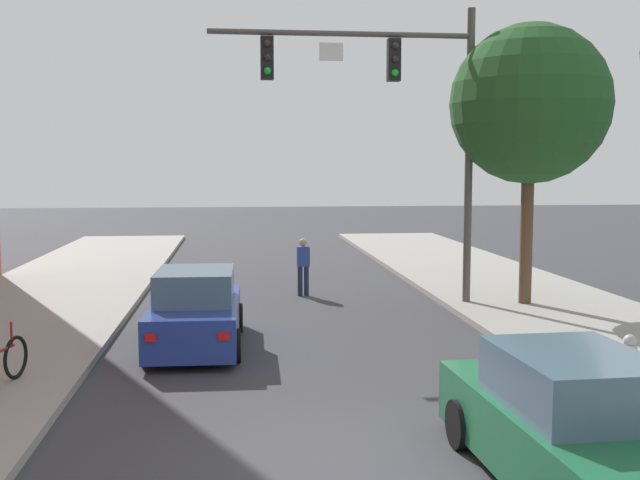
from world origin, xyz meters
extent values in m
plane|color=#38383D|center=(0.00, 0.00, 0.00)|extent=(120.00, 120.00, 0.00)
cylinder|color=#514C47|center=(4.60, 9.95, 3.90)|extent=(0.20, 0.20, 7.50)
cylinder|color=#514C47|center=(1.29, 9.95, 6.95)|extent=(6.63, 0.14, 0.14)
cube|color=black|center=(2.61, 9.95, 6.33)|extent=(0.32, 0.28, 1.05)
sphere|color=#2D2823|center=(2.61, 9.80, 6.66)|extent=(0.18, 0.18, 0.18)
sphere|color=#2D2823|center=(2.61, 9.80, 6.33)|extent=(0.18, 0.18, 0.18)
sphere|color=green|center=(2.61, 9.80, 6.00)|extent=(0.18, 0.18, 0.18)
cube|color=black|center=(-0.57, 9.95, 6.33)|extent=(0.32, 0.28, 1.05)
sphere|color=#2D2823|center=(-0.57, 9.80, 6.66)|extent=(0.18, 0.18, 0.18)
sphere|color=#2D2823|center=(-0.57, 9.80, 6.33)|extent=(0.18, 0.18, 0.18)
sphere|color=green|center=(-0.57, 9.80, 6.00)|extent=(0.18, 0.18, 0.18)
cube|color=white|center=(1.02, 9.93, 6.50)|extent=(0.60, 0.03, 0.44)
cube|color=navy|center=(-2.20, 6.31, 0.56)|extent=(1.80, 4.24, 0.80)
cube|color=slate|center=(-2.20, 6.16, 1.28)|extent=(1.55, 2.03, 0.64)
cylinder|color=black|center=(-2.97, 7.63, 0.32)|extent=(0.23, 0.64, 0.64)
cylinder|color=black|center=(-1.36, 7.60, 0.32)|extent=(0.23, 0.64, 0.64)
cylinder|color=black|center=(-3.03, 5.03, 0.32)|extent=(0.23, 0.64, 0.64)
cylinder|color=black|center=(-1.42, 4.99, 0.32)|extent=(0.23, 0.64, 0.64)
cube|color=red|center=(-2.88, 4.21, 0.68)|extent=(0.20, 0.04, 0.14)
cube|color=red|center=(-1.61, 4.18, 0.68)|extent=(0.20, 0.04, 0.14)
cube|color=#1E663D|center=(2.36, -0.97, 0.56)|extent=(1.86, 4.26, 0.80)
cube|color=slate|center=(2.37, -1.12, 1.28)|extent=(1.58, 2.06, 0.64)
cylinder|color=black|center=(1.51, 0.30, 0.32)|extent=(0.24, 0.65, 0.64)
cylinder|color=black|center=(3.12, 0.36, 0.32)|extent=(0.24, 0.65, 0.64)
cylinder|color=#232847|center=(0.42, 12.10, 0.42)|extent=(0.14, 0.14, 0.85)
cylinder|color=#232847|center=(0.60, 12.10, 0.42)|extent=(0.14, 0.14, 0.85)
cube|color=#2D4799|center=(0.51, 12.10, 1.13)|extent=(0.36, 0.22, 0.56)
sphere|color=tan|center=(0.51, 12.10, 1.53)|extent=(0.22, 0.22, 0.22)
torus|color=black|center=(-5.03, 3.76, 0.51)|extent=(0.23, 0.71, 0.72)
cylinder|color=maroon|center=(-5.06, 3.66, 0.93)|extent=(0.04, 0.04, 0.40)
cylinder|color=#B2B2B7|center=(5.15, 2.73, 0.43)|extent=(0.24, 0.24, 0.55)
sphere|color=#B2B2B7|center=(5.15, 2.73, 0.76)|extent=(0.22, 0.22, 0.22)
cylinder|color=#B2B2B7|center=(4.97, 2.73, 0.45)|extent=(0.12, 0.09, 0.09)
cylinder|color=#B2B2B7|center=(5.33, 2.73, 0.45)|extent=(0.12, 0.09, 0.09)
cylinder|color=brown|center=(6.03, 9.54, 1.94)|extent=(0.32, 0.32, 3.57)
sphere|color=#235123|center=(6.03, 9.54, 5.23)|extent=(4.03, 4.03, 4.03)
camera|label=1|loc=(-1.38, -8.93, 3.66)|focal=42.21mm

